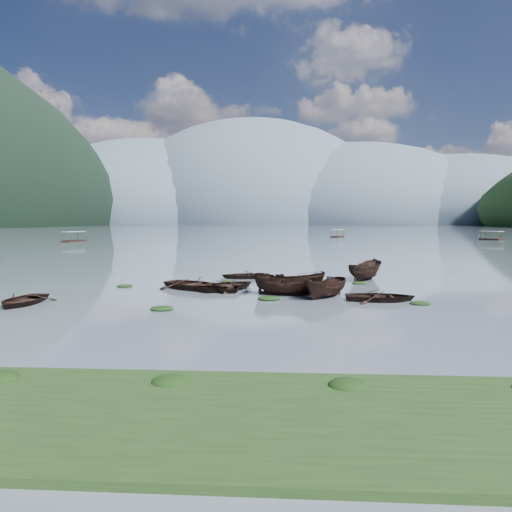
# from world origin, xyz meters

# --- Properties ---
(ground_plane) EXTENTS (2400.00, 2400.00, 0.00)m
(ground_plane) POSITION_xyz_m (0.00, 0.00, 0.00)
(ground_plane) COLOR slate
(near_shore) EXTENTS (60.00, 6.00, 0.50)m
(near_shore) POSITION_xyz_m (0.00, -14.00, 0.00)
(near_shore) COLOR black
(near_shore) RESTS_ON ground
(haze_mtn_a) EXTENTS (520.00, 520.00, 280.00)m
(haze_mtn_a) POSITION_xyz_m (-260.00, 900.00, 0.00)
(haze_mtn_a) COLOR #475666
(haze_mtn_a) RESTS_ON ground
(haze_mtn_b) EXTENTS (520.00, 520.00, 340.00)m
(haze_mtn_b) POSITION_xyz_m (-60.00, 900.00, 0.00)
(haze_mtn_b) COLOR #475666
(haze_mtn_b) RESTS_ON ground
(haze_mtn_c) EXTENTS (520.00, 520.00, 260.00)m
(haze_mtn_c) POSITION_xyz_m (140.00, 900.00, 0.00)
(haze_mtn_c) COLOR #475666
(haze_mtn_c) RESTS_ON ground
(haze_mtn_d) EXTENTS (520.00, 520.00, 220.00)m
(haze_mtn_d) POSITION_xyz_m (320.00, 900.00, 0.00)
(haze_mtn_d) COLOR #475666
(haze_mtn_d) RESTS_ON ground
(rowboat_0) EXTENTS (2.91, 4.04, 0.83)m
(rowboat_0) POSITION_xyz_m (-12.83, 0.67, 0.00)
(rowboat_0) COLOR black
(rowboat_0) RESTS_ON ground
(rowboat_1) EXTENTS (5.53, 5.55, 0.95)m
(rowboat_1) POSITION_xyz_m (-1.69, 7.02, 0.00)
(rowboat_1) COLOR black
(rowboat_1) RESTS_ON ground
(rowboat_2) EXTENTS (4.85, 2.41, 1.79)m
(rowboat_2) POSITION_xyz_m (2.58, 4.79, 0.00)
(rowboat_2) COLOR black
(rowboat_2) RESTS_ON ground
(rowboat_3) EXTENTS (3.61, 4.52, 0.84)m
(rowboat_3) POSITION_xyz_m (-1.74, 7.07, 0.00)
(rowboat_3) COLOR black
(rowboat_3) RESTS_ON ground
(rowboat_4) EXTENTS (4.21, 3.04, 0.86)m
(rowboat_4) POSITION_xyz_m (8.04, 3.06, 0.00)
(rowboat_4) COLOR black
(rowboat_4) RESTS_ON ground
(rowboat_5) EXTENTS (3.65, 4.00, 1.53)m
(rowboat_5) POSITION_xyz_m (4.87, 3.99, 0.00)
(rowboat_5) COLOR black
(rowboat_5) RESTS_ON ground
(rowboat_6) EXTENTS (6.03, 5.61, 1.02)m
(rowboat_6) POSITION_xyz_m (-4.10, 7.12, 0.00)
(rowboat_6) COLOR black
(rowboat_6) RESTS_ON ground
(rowboat_7) EXTENTS (4.47, 3.47, 0.85)m
(rowboat_7) POSITION_xyz_m (-0.95, 13.58, 0.00)
(rowboat_7) COLOR black
(rowboat_7) RESTS_ON ground
(rowboat_8) EXTENTS (4.08, 4.87, 1.81)m
(rowboat_8) POSITION_xyz_m (8.83, 12.90, 0.00)
(rowboat_8) COLOR black
(rowboat_8) RESTS_ON ground
(weed_clump_0) EXTENTS (1.26, 1.03, 0.28)m
(weed_clump_0) POSITION_xyz_m (-4.34, -0.57, 0.00)
(weed_clump_0) COLOR black
(weed_clump_0) RESTS_ON ground
(weed_clump_1) EXTENTS (0.89, 0.71, 0.20)m
(weed_clump_1) POSITION_xyz_m (1.02, 5.59, 0.00)
(weed_clump_1) COLOR black
(weed_clump_1) RESTS_ON ground
(weed_clump_2) EXTENTS (1.36, 1.09, 0.30)m
(weed_clump_2) POSITION_xyz_m (1.33, 2.97, 0.00)
(weed_clump_2) COLOR black
(weed_clump_2) RESTS_ON ground
(weed_clump_3) EXTENTS (0.77, 0.65, 0.17)m
(weed_clump_3) POSITION_xyz_m (4.54, 6.60, 0.00)
(weed_clump_3) COLOR black
(weed_clump_3) RESTS_ON ground
(weed_clump_4) EXTENTS (1.17, 0.93, 0.24)m
(weed_clump_4) POSITION_xyz_m (10.08, 1.98, 0.00)
(weed_clump_4) COLOR black
(weed_clump_4) RESTS_ON ground
(weed_clump_5) EXTENTS (1.15, 0.93, 0.24)m
(weed_clump_5) POSITION_xyz_m (-9.38, 7.89, 0.00)
(weed_clump_5) COLOR black
(weed_clump_5) RESTS_ON ground
(weed_clump_6) EXTENTS (0.91, 0.76, 0.19)m
(weed_clump_6) POSITION_xyz_m (-2.32, 11.20, 0.00)
(weed_clump_6) COLOR black
(weed_clump_6) RESTS_ON ground
(weed_clump_7) EXTENTS (1.13, 0.91, 0.25)m
(weed_clump_7) POSITION_xyz_m (8.01, 10.48, 0.00)
(weed_clump_7) COLOR black
(weed_clump_7) RESTS_ON ground
(pontoon_left) EXTENTS (3.93, 6.52, 2.33)m
(pontoon_left) POSITION_xyz_m (-48.27, 82.55, 0.00)
(pontoon_left) COLOR black
(pontoon_left) RESTS_ON ground
(pontoon_centre) EXTENTS (4.98, 6.49, 2.30)m
(pontoon_centre) POSITION_xyz_m (19.17, 120.18, 0.00)
(pontoon_centre) COLOR black
(pontoon_centre) RESTS_ON ground
(pontoon_right) EXTENTS (5.13, 6.18, 2.22)m
(pontoon_right) POSITION_xyz_m (57.05, 99.22, 0.00)
(pontoon_right) COLOR black
(pontoon_right) RESTS_ON ground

